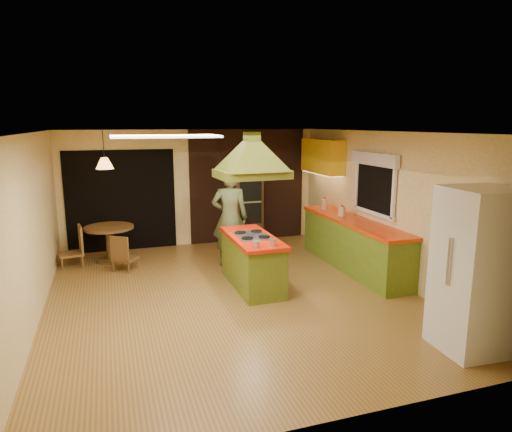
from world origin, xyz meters
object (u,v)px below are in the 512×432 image
object	(u,v)px
refrigerator	(478,271)
canister_large	(325,204)
kitchen_island	(252,261)
wall_oven	(247,202)
dining_table	(109,237)
man	(230,218)

from	to	relation	value
refrigerator	canister_large	size ratio (longest dim) A/B	9.36
refrigerator	canister_large	xyz separation A→B (m)	(0.16, 4.23, 0.06)
kitchen_island	refrigerator	xyz separation A→B (m)	(1.83, -2.83, 0.54)
refrigerator	wall_oven	world-z (taller)	refrigerator
refrigerator	wall_oven	xyz separation A→B (m)	(-1.10, 5.48, -0.04)
refrigerator	canister_large	bearing A→B (deg)	90.65
canister_large	dining_table	bearing A→B (deg)	169.81
man	canister_large	distance (m)	2.05
refrigerator	wall_oven	size ratio (longest dim) A/B	1.04
man	wall_oven	distance (m)	1.66
refrigerator	dining_table	size ratio (longest dim) A/B	2.09
kitchen_island	canister_large	world-z (taller)	canister_large
man	canister_large	world-z (taller)	man
man	canister_large	bearing A→B (deg)	-158.40
man	refrigerator	bearing A→B (deg)	130.74
wall_oven	dining_table	xyz separation A→B (m)	(-2.92, -0.50, -0.44)
man	refrigerator	distance (m)	4.44
man	wall_oven	size ratio (longest dim) A/B	0.99
wall_oven	man	bearing A→B (deg)	-115.22
man	kitchen_island	bearing A→B (deg)	108.12
refrigerator	kitchen_island	bearing A→B (deg)	125.72
kitchen_island	man	xyz separation A→B (m)	(-0.05, 1.19, 0.49)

